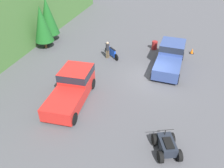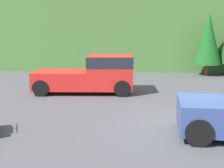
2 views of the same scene
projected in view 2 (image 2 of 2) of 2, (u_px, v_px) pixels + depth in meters
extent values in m
plane|color=#4C4C51|center=(197.00, 125.00, 11.10)|extent=(80.00, 80.00, 0.00)
cube|color=#477538|center=(159.00, 34.00, 26.30)|extent=(44.00, 6.00, 5.73)
cylinder|color=brown|center=(206.00, 70.00, 22.45)|extent=(0.27, 0.27, 0.80)
cone|color=#19561E|center=(208.00, 39.00, 22.05)|extent=(1.95, 1.95, 3.64)
cube|color=red|center=(110.00, 72.00, 16.41)|extent=(2.40, 2.23, 1.75)
cube|color=#1E232D|center=(110.00, 61.00, 16.31)|extent=(2.42, 2.25, 0.56)
cube|color=red|center=(62.00, 79.00, 16.54)|extent=(2.92, 2.25, 0.93)
cylinder|color=black|center=(122.00, 82.00, 17.49)|extent=(0.84, 0.31, 0.83)
cylinder|color=black|center=(122.00, 88.00, 15.55)|extent=(0.84, 0.31, 0.83)
cylinder|color=black|center=(49.00, 81.00, 17.58)|extent=(0.84, 0.31, 0.83)
cylinder|color=black|center=(41.00, 88.00, 15.64)|extent=(0.84, 0.31, 0.83)
cylinder|color=black|center=(192.00, 114.00, 10.99)|extent=(0.85, 0.35, 0.83)
cylinder|color=black|center=(199.00, 132.00, 9.07)|extent=(0.85, 0.35, 0.83)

